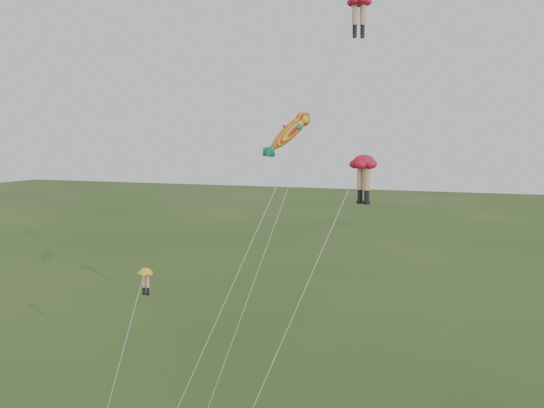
% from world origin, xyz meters
% --- Properties ---
extents(legs_kite_red_high, '(7.35, 8.07, 22.84)m').
position_xyz_m(legs_kite_red_high, '(6.13, 6.98, 21.91)').
color(legs_kite_red_high, red).
rests_on(legs_kite_red_high, ground).
extents(legs_kite_red_mid, '(5.31, 8.94, 13.84)m').
position_xyz_m(legs_kite_red_mid, '(7.20, 4.46, 13.09)').
color(legs_kite_red_mid, red).
rests_on(legs_kite_red_mid, ground).
extents(legs_kite_yellow, '(0.97, 5.08, 7.62)m').
position_xyz_m(legs_kite_yellow, '(-3.88, 0.24, 6.89)').
color(legs_kite_yellow, yellow).
rests_on(legs_kite_yellow, ground).
extents(fish_kite, '(5.50, 8.29, 16.49)m').
position_xyz_m(fish_kite, '(2.85, 5.15, 15.04)').
color(fish_kite, yellow).
rests_on(fish_kite, ground).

